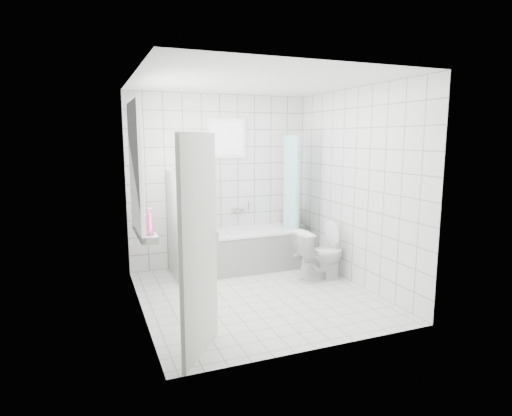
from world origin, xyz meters
name	(u,v)px	position (x,y,z in m)	size (l,w,h in m)	color
ground	(257,295)	(0.00, 0.00, 0.00)	(3.00, 3.00, 0.00)	white
ceiling	(257,81)	(0.00, 0.00, 2.60)	(3.00, 3.00, 0.00)	white
wall_back	(221,181)	(0.00, 1.50, 1.30)	(2.80, 0.02, 2.60)	white
wall_front	(320,212)	(0.00, -1.50, 1.30)	(2.80, 0.02, 2.60)	white
wall_left	(138,199)	(-1.40, 0.00, 1.30)	(0.02, 3.00, 2.60)	white
wall_right	(355,188)	(1.40, 0.00, 1.30)	(0.02, 3.00, 2.60)	white
window_left	(138,169)	(-1.35, 0.30, 1.60)	(0.01, 0.90, 1.40)	white
window_back	(227,138)	(0.10, 1.46, 1.95)	(0.50, 0.01, 0.50)	white
window_sill	(144,232)	(-1.31, 0.30, 0.86)	(0.18, 1.02, 0.08)	white
door	(199,247)	(-1.02, -1.16, 1.00)	(0.04, 0.80, 2.00)	silver
bathtub	(239,250)	(0.16, 1.12, 0.29)	(1.71, 0.77, 0.58)	white
partition_wall	(178,225)	(-0.76, 1.07, 0.75)	(0.15, 0.85, 1.50)	white
tiled_ledge	(291,241)	(1.15, 1.38, 0.28)	(0.40, 0.24, 0.55)	white
toilet	(320,255)	(1.03, 0.23, 0.36)	(0.40, 0.70, 0.72)	white
curtain_rod	(289,135)	(0.95, 1.10, 2.00)	(0.02, 0.02, 0.80)	silver
shower_curtain	(292,195)	(0.95, 0.97, 1.10)	(0.14, 0.48, 1.78)	#4ADAD5
tub_faucet	(238,209)	(0.26, 1.46, 0.85)	(0.18, 0.06, 0.06)	silver
sill_bottles	(146,221)	(-1.30, 0.15, 1.02)	(0.17, 0.75, 0.30)	white
ledge_bottles	(292,218)	(1.16, 1.36, 0.67)	(0.20, 0.16, 0.27)	blue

